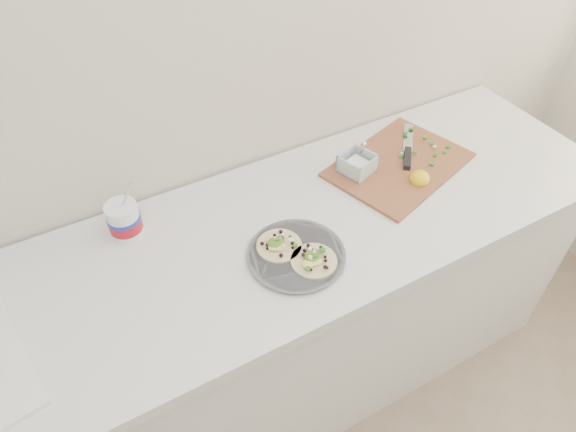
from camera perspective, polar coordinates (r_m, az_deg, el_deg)
counter at (r=1.82m, az=-4.01°, el=-12.45°), size 2.44×0.66×0.90m
taco_plate at (r=1.41m, az=0.92°, el=-4.13°), size 0.27×0.27×0.04m
tub at (r=1.51m, az=-17.70°, el=-0.16°), size 0.09×0.09×0.21m
cutboard at (r=1.74m, az=11.87°, el=5.93°), size 0.53×0.43×0.07m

